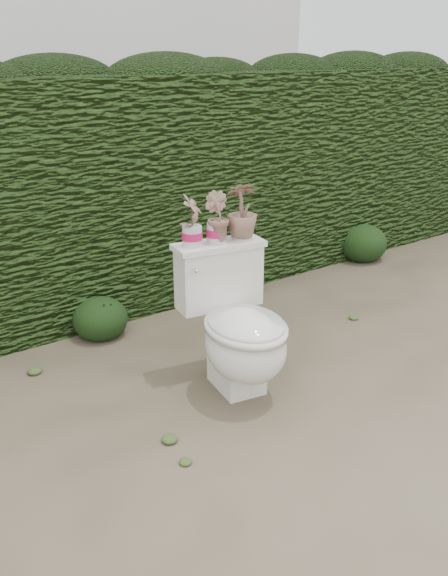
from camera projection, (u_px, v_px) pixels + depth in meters
ground at (199, 397)px, 3.29m from camera, size 60.00×60.00×0.00m
hedge at (66, 198)px, 4.19m from camera, size 8.00×1.00×1.60m
toilet at (238, 330)px, 3.24m from camera, size 0.57×0.75×0.78m
potted_plant_left at (192, 222)px, 3.18m from camera, size 0.17×0.16×0.26m
potted_plant_center at (216, 219)px, 3.24m from camera, size 0.14×0.16×0.26m
potted_plant_right at (242, 212)px, 3.29m from camera, size 0.21×0.21×0.30m
liriope_clump_2 at (100, 315)px, 3.95m from camera, size 0.36×0.36×0.29m
liriope_clump_3 at (245, 276)px, 4.70m from camera, size 0.30×0.30×0.24m
liriope_clump_4 at (362, 240)px, 5.41m from camera, size 0.43×0.43×0.35m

